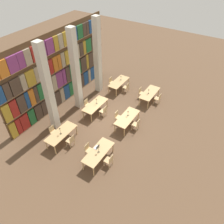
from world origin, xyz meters
TOP-DOWN VIEW (x-y plane):
  - ground_plane at (0.00, 0.00)m, footprint 40.00×40.00m
  - bookshelf_bank at (0.01, 4.29)m, footprint 10.26×0.35m
  - pillar_left at (-2.59, 2.81)m, footprint 0.45×0.45m
  - pillar_center at (0.00, 2.81)m, footprint 0.45×0.45m
  - pillar_right at (2.59, 2.81)m, footprint 0.45×0.45m
  - reading_table_0 at (-3.45, -1.41)m, footprint 2.14×0.88m
  - chair_0 at (-3.44, -2.13)m, footprint 0.42×0.40m
  - chair_1 at (-3.44, -0.68)m, footprint 0.42×0.40m
  - desk_lamp_0 at (-3.47, -1.44)m, footprint 0.14×0.14m
  - laptop at (-3.25, -1.16)m, footprint 0.32×0.22m
  - reading_table_1 at (0.02, -1.33)m, footprint 2.14×0.88m
  - chair_2 at (0.01, -2.06)m, footprint 0.42×0.40m
  - chair_3 at (0.01, -0.61)m, footprint 0.42×0.40m
  - desk_lamp_1 at (0.19, -1.29)m, footprint 0.14×0.14m
  - reading_table_2 at (3.46, -1.40)m, footprint 2.14×0.88m
  - chair_4 at (3.49, -2.12)m, footprint 0.42×0.40m
  - chair_5 at (3.49, -0.67)m, footprint 0.42×0.40m
  - desk_lamp_2 at (3.27, -1.36)m, footprint 0.14×0.14m
  - reading_table_3 at (-3.45, 1.41)m, footprint 2.14×0.88m
  - chair_6 at (-3.44, 0.69)m, footprint 0.42×0.40m
  - chair_7 at (-3.44, 2.13)m, footprint 0.42×0.40m
  - desk_lamp_3 at (-3.53, 1.36)m, footprint 0.14×0.14m
  - reading_table_4 at (0.00, 1.29)m, footprint 2.14×0.88m
  - chair_8 at (-0.01, 0.57)m, footprint 0.42×0.40m
  - chair_9 at (-0.01, 2.02)m, footprint 0.42×0.40m
  - desk_lamp_4 at (0.13, 1.26)m, footprint 0.14×0.14m
  - reading_table_5 at (3.53, 1.43)m, footprint 2.14×0.88m
  - chair_10 at (3.55, 0.71)m, footprint 0.42×0.40m
  - chair_11 at (3.55, 2.15)m, footprint 0.42×0.40m
  - desk_lamp_5 at (3.84, 1.42)m, footprint 0.14×0.14m

SIDE VIEW (x-z plane):
  - ground_plane at x=0.00m, z-range 0.00..0.00m
  - chair_0 at x=-3.44m, z-range 0.04..0.92m
  - chair_1 at x=-3.44m, z-range 0.04..0.92m
  - chair_2 at x=0.01m, z-range 0.04..0.92m
  - chair_3 at x=0.01m, z-range 0.04..0.92m
  - chair_4 at x=3.49m, z-range 0.04..0.92m
  - chair_5 at x=3.49m, z-range 0.04..0.92m
  - chair_6 at x=-3.44m, z-range 0.04..0.92m
  - chair_7 at x=-3.44m, z-range 0.04..0.92m
  - chair_8 at x=-0.01m, z-range 0.04..0.92m
  - chair_9 at x=-0.01m, z-range 0.04..0.92m
  - chair_10 at x=3.55m, z-range 0.04..0.92m
  - chair_11 at x=3.55m, z-range 0.04..0.92m
  - reading_table_0 at x=-3.45m, z-range 0.30..1.07m
  - reading_table_1 at x=0.02m, z-range 0.30..1.07m
  - reading_table_2 at x=3.46m, z-range 0.30..1.07m
  - reading_table_3 at x=-3.45m, z-range 0.30..1.07m
  - reading_table_4 at x=0.00m, z-range 0.30..1.07m
  - reading_table_5 at x=3.53m, z-range 0.30..1.07m
  - laptop at x=-3.25m, z-range 0.70..0.92m
  - desk_lamp_5 at x=3.84m, z-range 0.83..1.22m
  - desk_lamp_1 at x=0.19m, z-range 0.84..1.23m
  - desk_lamp_2 at x=3.27m, z-range 0.84..1.24m
  - desk_lamp_4 at x=0.13m, z-range 0.84..1.28m
  - desk_lamp_0 at x=-3.47m, z-range 0.85..1.34m
  - desk_lamp_3 at x=-3.53m, z-range 0.86..1.35m
  - bookshelf_bank at x=0.01m, z-range -0.17..5.33m
  - pillar_left at x=-2.59m, z-range 0.00..6.00m
  - pillar_center at x=0.00m, z-range 0.00..6.00m
  - pillar_right at x=2.59m, z-range 0.00..6.00m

